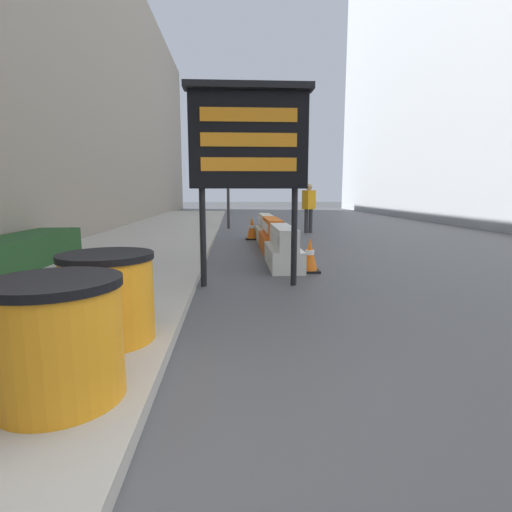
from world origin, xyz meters
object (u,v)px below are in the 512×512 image
(barrel_drum_foreground, at_px, (58,339))
(jersey_barrier_white, at_px, (283,249))
(barrel_drum_middle, at_px, (108,297))
(jersey_barrier_cream, at_px, (266,229))
(pedestrian_worker, at_px, (309,204))
(jersey_barrier_orange_far, at_px, (272,236))
(message_board, at_px, (249,140))
(traffic_light_near_curb, at_px, (228,169))
(traffic_cone_near, at_px, (252,228))
(traffic_cone_mid, at_px, (310,255))

(barrel_drum_foreground, xyz_separation_m, jersey_barrier_white, (2.21, 5.49, -0.19))
(barrel_drum_foreground, relative_size, barrel_drum_middle, 1.00)
(jersey_barrier_cream, xyz_separation_m, pedestrian_worker, (1.84, 2.50, 0.72))
(jersey_barrier_orange_far, height_order, jersey_barrier_cream, jersey_barrier_orange_far)
(jersey_barrier_white, distance_m, jersey_barrier_cream, 4.43)
(barrel_drum_foreground, bearing_deg, jersey_barrier_white, 68.03)
(jersey_barrier_cream, bearing_deg, jersey_barrier_orange_far, -90.00)
(message_board, xyz_separation_m, traffic_light_near_curb, (-0.45, 10.44, 0.16))
(jersey_barrier_white, height_order, jersey_barrier_cream, jersey_barrier_cream)
(barrel_drum_middle, bearing_deg, traffic_cone_near, 78.96)
(message_board, height_order, traffic_cone_mid, message_board)
(jersey_barrier_orange_far, height_order, traffic_light_near_curb, traffic_light_near_curb)
(traffic_light_near_curb, bearing_deg, barrel_drum_middle, -94.31)
(traffic_cone_near, distance_m, traffic_light_near_curb, 4.55)
(traffic_cone_mid, relative_size, traffic_light_near_curb, 0.20)
(pedestrian_worker, bearing_deg, jersey_barrier_cream, 11.46)
(message_board, height_order, jersey_barrier_orange_far, message_board)
(barrel_drum_foreground, height_order, message_board, message_board)
(barrel_drum_foreground, xyz_separation_m, jersey_barrier_cream, (2.21, 9.92, -0.19))
(pedestrian_worker, bearing_deg, barrel_drum_foreground, 29.68)
(jersey_barrier_orange_far, height_order, traffic_cone_near, jersey_barrier_orange_far)
(jersey_barrier_white, bearing_deg, jersey_barrier_orange_far, 90.00)
(message_board, distance_m, traffic_cone_mid, 2.58)
(jersey_barrier_orange_far, bearing_deg, jersey_barrier_cream, 90.00)
(traffic_cone_near, bearing_deg, barrel_drum_foreground, -99.88)
(message_board, distance_m, traffic_light_near_curb, 10.46)
(barrel_drum_middle, bearing_deg, barrel_drum_foreground, -89.92)
(jersey_barrier_white, relative_size, traffic_cone_mid, 2.85)
(jersey_barrier_white, xyz_separation_m, traffic_cone_near, (-0.42, 4.83, -0.01))
(barrel_drum_foreground, bearing_deg, jersey_barrier_orange_far, 74.16)
(barrel_drum_middle, relative_size, jersey_barrier_orange_far, 0.43)
(barrel_drum_middle, relative_size, traffic_cone_mid, 1.29)
(barrel_drum_foreground, distance_m, jersey_barrier_white, 5.92)
(barrel_drum_middle, xyz_separation_m, jersey_barrier_white, (2.21, 4.39, -0.19))
(barrel_drum_middle, xyz_separation_m, traffic_cone_mid, (2.65, 3.79, -0.23))
(message_board, xyz_separation_m, jersey_barrier_white, (0.78, 1.68, -1.96))
(traffic_cone_near, xyz_separation_m, pedestrian_worker, (2.25, 2.11, 0.73))
(traffic_cone_near, distance_m, pedestrian_worker, 3.17)
(jersey_barrier_white, xyz_separation_m, traffic_light_near_curb, (-1.22, 8.77, 2.12))
(traffic_light_near_curb, bearing_deg, traffic_cone_near, -78.44)
(barrel_drum_foreground, xyz_separation_m, traffic_light_near_curb, (0.99, 14.25, 1.93))
(jersey_barrier_orange_far, distance_m, pedestrian_worker, 5.02)
(jersey_barrier_white, height_order, pedestrian_worker, pedestrian_worker)
(barrel_drum_middle, relative_size, jersey_barrier_cream, 0.51)
(barrel_drum_foreground, relative_size, traffic_cone_mid, 1.29)
(jersey_barrier_white, distance_m, pedestrian_worker, 7.21)
(traffic_light_near_curb, bearing_deg, jersey_barrier_white, -82.06)
(jersey_barrier_white, height_order, traffic_cone_mid, jersey_barrier_white)
(barrel_drum_middle, height_order, traffic_cone_near, barrel_drum_middle)
(message_board, height_order, jersey_barrier_cream, message_board)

